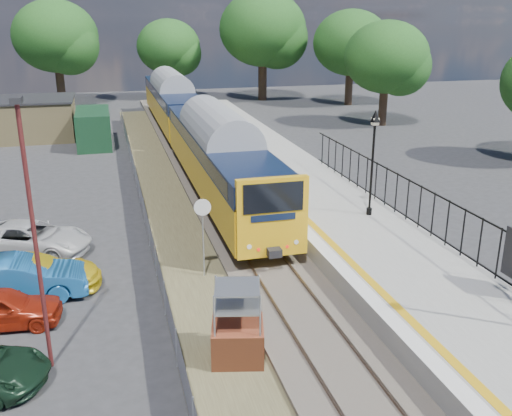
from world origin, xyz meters
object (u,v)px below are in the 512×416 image
object	(u,v)px
train	(189,120)
brick_plinth	(238,324)
car_red	(0,308)
victorian_lamp_north	(374,138)
car_yellow	(32,274)
car_blue	(19,279)
car_white	(31,238)
carpark_lamp	(33,224)
speed_sign	(203,224)

from	to	relation	value
train	brick_plinth	distance (m)	25.67
car_red	victorian_lamp_north	bearing A→B (deg)	-67.77
car_yellow	car_blue	bearing A→B (deg)	143.97
brick_plinth	car_white	bearing A→B (deg)	124.06
car_yellow	car_red	bearing A→B (deg)	164.04
carpark_lamp	car_blue	bearing A→B (deg)	106.39
train	car_red	distance (m)	23.80
brick_plinth	car_yellow	world-z (taller)	brick_plinth
brick_plinth	car_white	world-z (taller)	brick_plinth
victorian_lamp_north	car_yellow	bearing A→B (deg)	-171.10
train	speed_sign	world-z (taller)	train
carpark_lamp	car_red	bearing A→B (deg)	121.77
car_red	car_white	distance (m)	5.82
car_yellow	car_white	distance (m)	3.59
car_yellow	victorian_lamp_north	bearing A→B (deg)	-79.50
speed_sign	car_yellow	world-z (taller)	speed_sign
carpark_lamp	car_white	bearing A→B (deg)	98.87
car_red	train	bearing A→B (deg)	-17.49
car_yellow	car_white	bearing A→B (deg)	7.91
car_yellow	brick_plinth	bearing A→B (deg)	-132.88
speed_sign	carpark_lamp	xyz separation A→B (m)	(-5.07, -4.48, 2.09)
speed_sign	car_white	world-z (taller)	speed_sign
car_yellow	car_white	size ratio (longest dim) A/B	0.98
brick_plinth	car_blue	distance (m)	8.36
brick_plinth	speed_sign	bearing A→B (deg)	90.00
brick_plinth	speed_sign	world-z (taller)	speed_sign
carpark_lamp	car_red	distance (m)	4.73
car_red	brick_plinth	bearing A→B (deg)	-113.16
victorian_lamp_north	brick_plinth	world-z (taller)	victorian_lamp_north
speed_sign	carpark_lamp	bearing A→B (deg)	-133.29
car_yellow	car_white	xyz separation A→B (m)	(-0.39, 3.57, -0.01)
car_red	car_white	world-z (taller)	car_white
carpark_lamp	car_yellow	bearing A→B (deg)	100.71
car_blue	car_white	size ratio (longest dim) A/B	0.95
train	car_red	xyz separation A→B (m)	(-9.21, -21.88, -1.72)
victorian_lamp_north	train	xyz separation A→B (m)	(-5.30, 17.47, -1.96)
train	car_yellow	xyz separation A→B (m)	(-8.50, -19.63, -1.66)
speed_sign	car_white	bearing A→B (deg)	153.36
brick_plinth	speed_sign	size ratio (longest dim) A/B	0.76
car_red	car_white	size ratio (longest dim) A/B	0.76
carpark_lamp	train	bearing A→B (deg)	72.84
brick_plinth	car_blue	world-z (taller)	brick_plinth
train	car_yellow	distance (m)	21.46
victorian_lamp_north	carpark_lamp	bearing A→B (deg)	-151.29
carpark_lamp	car_yellow	size ratio (longest dim) A/B	1.58
victorian_lamp_north	car_white	size ratio (longest dim) A/B	0.96
train	car_red	size ratio (longest dim) A/B	11.17
carpark_lamp	car_white	xyz separation A→B (m)	(-1.32, 8.45, -3.53)
car_red	car_yellow	xyz separation A→B (m)	(0.71, 2.25, 0.05)
carpark_lamp	car_red	size ratio (longest dim) A/B	2.02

